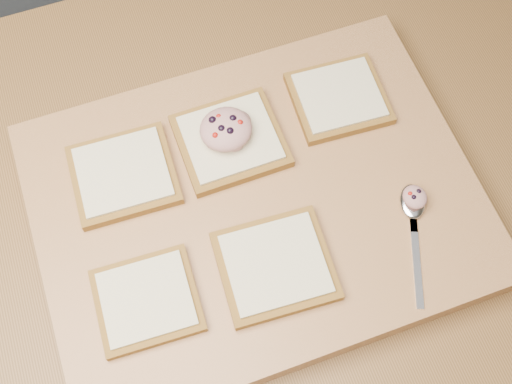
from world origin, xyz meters
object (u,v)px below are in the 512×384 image
(tuna_salad_dollop, at_px, (226,129))
(cutting_board, at_px, (256,205))
(spoon, at_px, (413,210))
(bread_far_center, at_px, (230,140))

(tuna_salad_dollop, bearing_deg, cutting_board, -84.48)
(tuna_salad_dollop, bearing_deg, spoon, -42.80)
(cutting_board, xyz_separation_m, tuna_salad_dollop, (-0.01, 0.09, 0.06))
(tuna_salad_dollop, height_order, spoon, tuna_salad_dollop)
(bread_far_center, xyz_separation_m, spoon, (0.18, -0.17, -0.00))
(bread_far_center, distance_m, tuna_salad_dollop, 0.03)
(spoon, bearing_deg, bread_far_center, 137.26)
(cutting_board, bearing_deg, spoon, -25.18)
(tuna_salad_dollop, bearing_deg, bread_far_center, -45.38)
(cutting_board, height_order, tuna_salad_dollop, tuna_salad_dollop)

